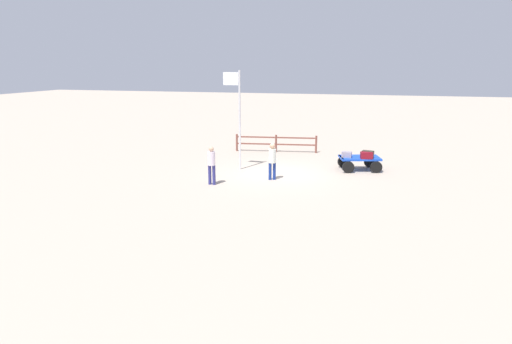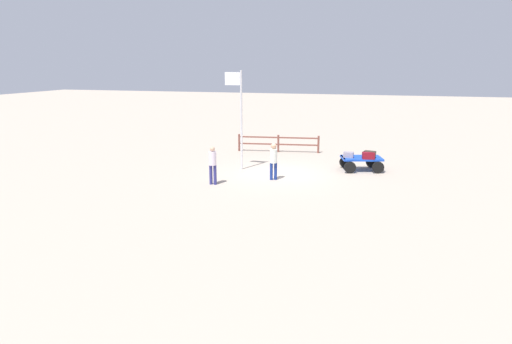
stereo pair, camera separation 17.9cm
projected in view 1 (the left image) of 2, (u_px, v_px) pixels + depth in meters
The scene contains 9 objects.
ground_plane at pixel (277, 174), 21.76m from camera, with size 120.00×120.00×0.00m, color #B09F8D.
luggage_cart at pixel (359, 160), 22.43m from camera, with size 2.26×1.84×0.68m.
suitcase_maroon at pixel (347, 155), 22.26m from camera, with size 0.50×0.35×0.28m.
suitcase_grey at pixel (366, 155), 21.91m from camera, with size 0.63×0.43×0.33m.
suitcase_tan at pixel (368, 154), 22.14m from camera, with size 0.62×0.49×0.35m.
worker_lead at pixel (272, 158), 20.45m from camera, with size 0.43×0.43×1.71m.
worker_trailing at pixel (212, 163), 19.61m from camera, with size 0.34×0.34×1.72m.
flagpole at pixel (238, 111), 22.07m from camera, with size 0.89×0.10×4.94m.
wooden_fence at pixel (276, 142), 27.07m from camera, with size 4.92×0.75×1.05m.
Camera 1 is at (-4.50, 20.66, 5.22)m, focal length 31.28 mm.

